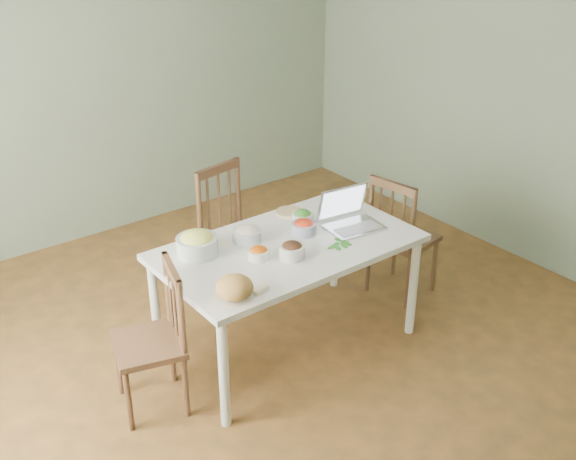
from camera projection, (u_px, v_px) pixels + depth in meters
floor at (275, 366)px, 4.52m from camera, size 5.00×5.00×0.00m
wall_back at (92, 82)px, 5.68m from camera, size 5.00×0.00×2.70m
wall_right at (538, 97)px, 5.27m from camera, size 0.00×5.00×2.70m
dining_table at (288, 296)px, 4.56m from camera, size 1.64×0.92×0.77m
chair_far at (239, 236)px, 5.05m from camera, size 0.52×0.50×1.01m
chair_left at (148, 341)px, 3.99m from camera, size 0.48×0.49×0.92m
chair_right at (404, 235)px, 5.14m from camera, size 0.46×0.48×0.95m
bread_boule at (235, 288)px, 3.79m from camera, size 0.25×0.25×0.14m
butter_stick at (261, 290)px, 3.87m from camera, size 0.11×0.05×0.03m
bowl_squash at (197, 243)px, 4.24m from camera, size 0.27×0.27×0.15m
bowl_carrot at (259, 253)px, 4.21m from camera, size 0.16×0.16×0.08m
bowl_onion at (247, 234)px, 4.41m from camera, size 0.19×0.19×0.10m
bowl_mushroom at (292, 250)px, 4.21m from camera, size 0.16×0.16×0.10m
bowl_redpep at (304, 227)px, 4.50m from camera, size 0.21×0.21×0.10m
bowl_broccoli at (303, 216)px, 4.64m from camera, size 0.18×0.18×0.09m
flatbread at (289, 212)px, 4.79m from camera, size 0.22×0.22×0.02m
basil_bunch at (338, 244)px, 4.37m from camera, size 0.19×0.19×0.02m
laptop at (355, 211)px, 4.53m from camera, size 0.40×0.36×0.25m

